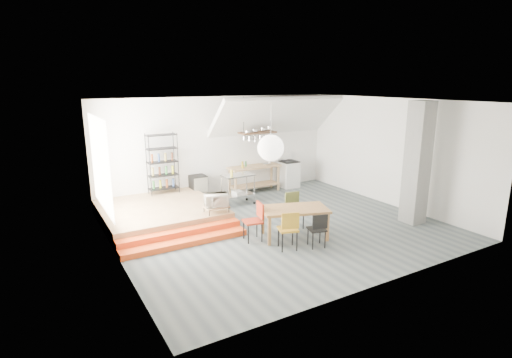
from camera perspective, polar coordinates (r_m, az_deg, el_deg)
floor at (r=10.45m, az=3.17°, el=-6.75°), size 8.00×8.00×0.00m
wall_back at (r=13.01m, az=-5.23°, el=4.63°), size 8.00×0.04×3.20m
wall_left at (r=8.53m, az=-19.77°, el=-1.04°), size 0.04×7.00×3.20m
wall_right at (r=12.62m, az=18.68°, el=3.66°), size 0.04×7.00×3.20m
ceiling at (r=9.79m, az=3.43°, el=11.06°), size 8.00×7.00×0.02m
slope_ceiling at (r=13.24m, az=2.96°, el=8.97°), size 4.40×1.44×1.32m
window_pane at (r=9.94m, az=-21.38°, el=2.03°), size 0.02×2.50×2.20m
platform at (r=11.12m, az=-13.53°, el=-4.75°), size 3.00×3.00×0.40m
step_lower at (r=9.42m, az=-9.98°, el=-8.87°), size 3.00×0.35×0.13m
step_upper at (r=9.70m, az=-10.72°, el=-7.80°), size 3.00×0.35×0.27m
concrete_column at (r=11.15m, az=22.04°, el=2.11°), size 0.50×0.50×3.20m
kitchen_counter at (r=13.39m, az=-0.24°, el=0.70°), size 1.80×0.60×0.91m
stove at (r=14.16m, az=4.67°, el=0.78°), size 0.60×0.60×1.18m
pot_rack at (r=12.97m, az=0.36°, el=6.33°), size 1.20×0.50×1.43m
wire_shelving at (r=12.08m, az=-13.22°, el=2.29°), size 0.88×0.38×1.80m
microwave_shelf at (r=10.25m, az=-5.68°, el=-3.97°), size 0.60×0.40×0.16m
paper_lantern at (r=9.04m, az=2.11°, el=4.46°), size 0.60×0.60×0.60m
dining_table at (r=9.56m, az=5.55°, el=-4.61°), size 1.75×1.34×0.74m
chair_mustard at (r=8.87m, az=4.70°, el=-6.86°), size 0.52×0.52×0.91m
chair_black at (r=9.10m, az=8.85°, el=-6.84°), size 0.46×0.46×0.81m
chair_olive at (r=10.29m, az=5.41°, el=-3.95°), size 0.48×0.48×0.90m
chair_red at (r=9.40m, az=-0.04°, el=-5.59°), size 0.48×0.48×0.91m
rolling_cart at (r=12.06m, az=-2.60°, el=-0.89°), size 0.97×0.56×0.94m
mini_fridge at (r=12.65m, az=-8.23°, el=-1.28°), size 0.48×0.48×0.81m
microwave at (r=10.20m, az=-5.71°, el=-3.01°), size 0.66×0.52×0.32m
bowl at (r=13.49m, az=1.42°, el=2.15°), size 0.26×0.26×0.05m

